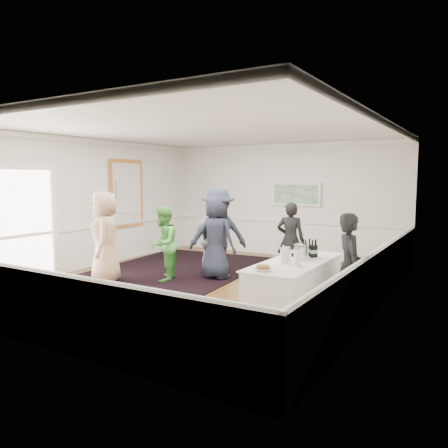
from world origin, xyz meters
The scene contains 23 objects.
floor centered at (0.00, 0.00, 0.00)m, with size 8.00×8.00×0.00m, color brown.
ceiling centered at (0.00, 0.00, 3.20)m, with size 7.00×8.00×0.02m, color white.
wall_left centered at (-3.50, 0.00, 1.60)m, with size 0.02×8.00×3.20m, color white.
wall_right centered at (3.50, 0.00, 1.60)m, with size 0.02×8.00×3.20m, color white.
wall_back centered at (0.00, 4.00, 1.60)m, with size 7.00×0.02×3.20m, color white.
wall_front centered at (0.00, -4.00, 1.60)m, with size 7.00×0.02×3.20m, color white.
wainscoting centered at (0.00, 0.00, 0.50)m, with size 7.00×8.00×1.00m, color white, non-canonical shape.
mirror centered at (-3.45, 1.30, 1.80)m, with size 0.05×1.25×1.85m.
doorway centered at (-3.45, -1.90, 1.42)m, with size 0.10×1.78×2.56m.
landscape_painting centered at (0.40, 3.95, 1.78)m, with size 1.44×0.06×0.66m.
area_rug centered at (-1.43, 1.01, 0.01)m, with size 3.48×4.57×0.02m, color black.
serving_table centered at (2.45, -1.14, 0.46)m, with size 0.86×2.27×0.92m.
bartender centered at (3.20, -0.76, 0.85)m, with size 0.62×0.40×1.69m, color black.
guest_tan centered at (-1.88, -1.01, 0.98)m, with size 0.96×0.62×1.96m, color tan.
guest_green centered at (-0.96, -0.23, 0.81)m, with size 0.79×0.61×1.62m, color green.
guest_lilac centered at (-0.39, 0.78, 0.83)m, with size 0.98×0.41×1.67m, color silver.
guest_dark_a centered at (-0.16, 0.74, 1.00)m, with size 1.29×0.74×1.99m, color #1F2435.
guest_dark_b centered at (1.23, 1.59, 0.85)m, with size 0.62×0.40×1.69m, color black.
guest_navy centered at (-0.09, 0.55, 0.92)m, with size 0.90×0.59×1.85m, color #1F2435.
wine_bottles centered at (2.46, -0.66, 1.07)m, with size 0.41×0.30×0.31m.
juice_pitchers centered at (2.43, -1.35, 1.04)m, with size 0.42×0.41×0.24m.
ice_bucket centered at (2.46, -0.92, 1.03)m, with size 0.26×0.26×0.24m, color silver.
nut_bowl centered at (2.33, -2.06, 0.96)m, with size 0.24×0.24×0.08m.
Camera 1 is at (4.99, -7.53, 2.23)m, focal length 35.00 mm.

